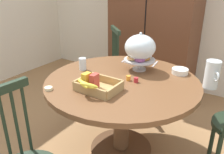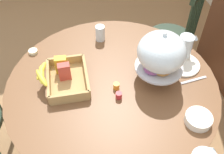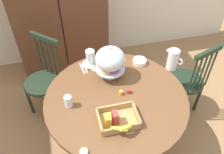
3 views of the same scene
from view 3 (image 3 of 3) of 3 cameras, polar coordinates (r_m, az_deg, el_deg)
name	(u,v)px [view 3 (image 3 of 3)]	position (r m, az deg, el deg)	size (l,w,h in m)	color
ground_plane	(115,151)	(2.58, 0.85, -17.80)	(10.00, 10.00, 0.00)	#997047
wooden_armoire	(59,5)	(3.00, -12.96, 16.77)	(1.18, 0.60, 1.96)	brown
dining_table	(116,111)	(2.20, 0.97, -8.35)	(1.26, 1.26, 0.74)	brown
windsor_chair_by_cabinet	(187,82)	(2.72, 17.88, -1.19)	(0.43, 0.43, 0.97)	#1E2D1E
windsor_chair_facing_door	(44,82)	(2.70, -16.27, -1.09)	(0.47, 0.47, 0.97)	#1E2D1E
pastry_stand_with_dome	(110,60)	(2.11, -0.46, 4.19)	(0.28, 0.28, 0.34)	silver
orange_juice_pitcher	(173,60)	(2.34, 14.66, 4.02)	(0.13, 0.17, 0.21)	silver
milk_pitcher	(90,58)	(2.33, -5.30, 4.61)	(0.09, 0.17, 0.17)	silver
cereal_basket	(117,120)	(1.83, 1.31, -10.54)	(0.32, 0.30, 0.12)	tan
china_plate_large	(98,64)	(2.36, -3.38, 3.13)	(0.22, 0.22, 0.01)	white
china_plate_small	(89,64)	(2.35, -5.58, 3.17)	(0.15, 0.15, 0.01)	white
cereal_bowl	(140,61)	(2.38, 6.80, 3.81)	(0.14, 0.14, 0.04)	white
drinking_glass	(68,101)	(1.97, -10.70, -5.91)	(0.06, 0.06, 0.11)	silver
butter_dish	(84,152)	(1.73, -6.92, -17.83)	(0.06, 0.06, 0.02)	beige
jam_jar_strawberry	(129,91)	(2.07, 4.10, -3.53)	(0.04, 0.04, 0.04)	#B7282D
jam_jar_apricot	(121,93)	(2.05, 2.23, -3.88)	(0.04, 0.04, 0.04)	orange
table_knife	(85,68)	(2.34, -6.62, 2.24)	(0.17, 0.01, 0.01)	silver
dinner_fork	(82,69)	(2.33, -7.32, 2.05)	(0.17, 0.01, 0.01)	silver
soup_spoon	(111,61)	(2.40, -0.22, 3.87)	(0.17, 0.01, 0.01)	silver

